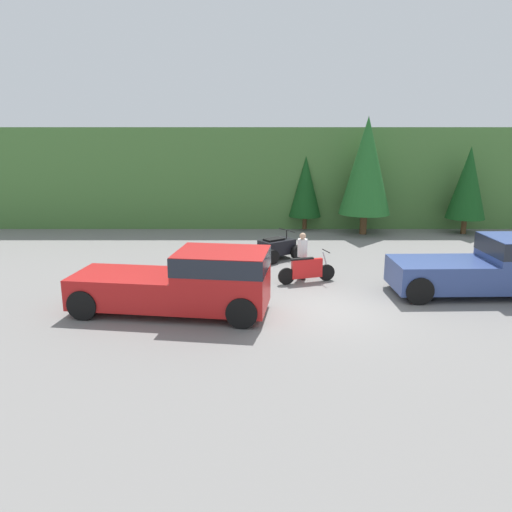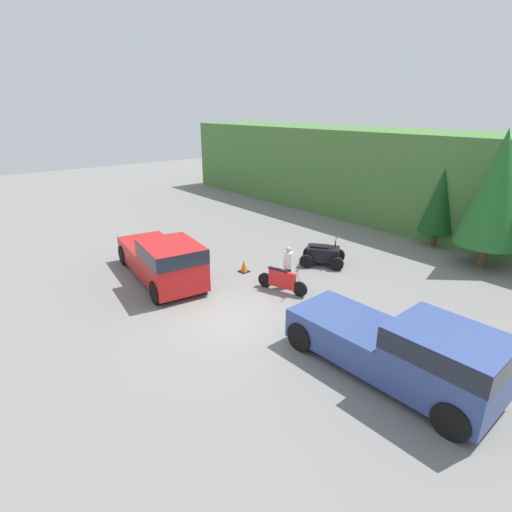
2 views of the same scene
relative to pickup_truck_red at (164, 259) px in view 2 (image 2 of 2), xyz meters
name	(u,v)px [view 2 (image 2 of 2)]	position (x,y,z in m)	size (l,w,h in m)	color
ground_plane	(227,317)	(4.05, 0.24, -1.03)	(80.00, 80.00, 0.00)	slate
hillside_backdrop	(457,184)	(4.05, 16.24, 1.73)	(44.00, 6.00, 5.51)	#477538
tree_left	(440,201)	(4.67, 13.23, 1.33)	(1.76, 1.76, 4.01)	brown
tree_mid_left	(497,189)	(7.64, 11.86, 2.54)	(2.67, 2.67, 6.06)	brown
pickup_truck_red	(164,259)	(0.00, 0.00, 0.00)	(6.03, 2.86, 1.94)	red
pickup_truck_second	(408,349)	(9.88, 1.80, 0.00)	(5.70, 2.26, 1.94)	#334784
dirt_bike	(282,281)	(3.79, 3.11, -0.56)	(2.09, 0.88, 1.13)	black
quad_atv	(323,255)	(2.84, 6.54, -0.55)	(2.36, 2.23, 1.20)	black
rider_person	(288,266)	(3.65, 3.54, -0.08)	(0.48, 0.48, 1.74)	black
traffic_cone	(244,266)	(1.24, 3.19, -0.77)	(0.42, 0.42, 0.55)	black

